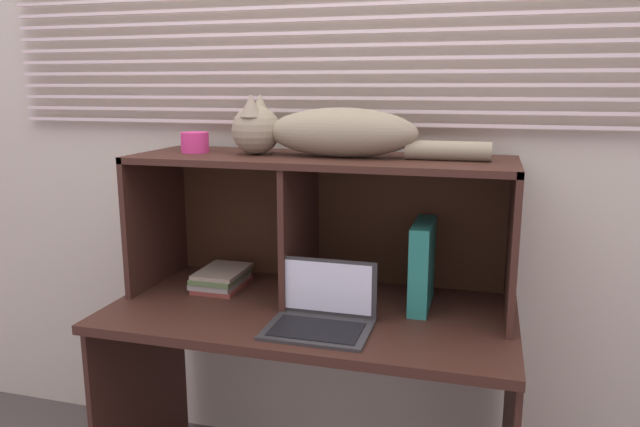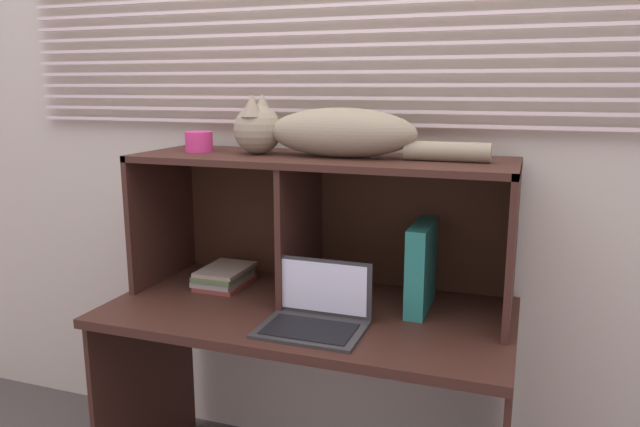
{
  "view_description": "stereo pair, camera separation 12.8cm",
  "coord_description": "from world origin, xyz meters",
  "px_view_note": "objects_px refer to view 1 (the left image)",
  "views": [
    {
      "loc": [
        0.54,
        -1.61,
        1.44
      ],
      "look_at": [
        0.0,
        0.29,
        1.02
      ],
      "focal_mm": 33.84,
      "sensor_mm": 36.0,
      "label": 1
    },
    {
      "loc": [
        0.66,
        -1.57,
        1.44
      ],
      "look_at": [
        0.0,
        0.29,
        1.02
      ],
      "focal_mm": 33.84,
      "sensor_mm": 36.0,
      "label": 2
    }
  ],
  "objects_px": {
    "book_stack": "(221,278)",
    "laptop": "(321,315)",
    "cat": "(323,132)",
    "small_basket": "(195,142)",
    "binder_upright": "(422,265)"
  },
  "relations": [
    {
      "from": "cat",
      "to": "small_basket",
      "type": "distance_m",
      "value": 0.47
    },
    {
      "from": "small_basket",
      "to": "laptop",
      "type": "bearing_deg",
      "value": -26.12
    },
    {
      "from": "cat",
      "to": "book_stack",
      "type": "xyz_separation_m",
      "value": [
        -0.38,
        -0.0,
        -0.53
      ]
    },
    {
      "from": "laptop",
      "to": "binder_upright",
      "type": "height_order",
      "value": "binder_upright"
    },
    {
      "from": "cat",
      "to": "binder_upright",
      "type": "bearing_deg",
      "value": -0.0
    },
    {
      "from": "cat",
      "to": "laptop",
      "type": "bearing_deg",
      "value": -76.01
    },
    {
      "from": "laptop",
      "to": "small_basket",
      "type": "xyz_separation_m",
      "value": [
        -0.53,
        0.26,
        0.48
      ]
    },
    {
      "from": "cat",
      "to": "laptop",
      "type": "relative_size",
      "value": 2.74
    },
    {
      "from": "laptop",
      "to": "small_basket",
      "type": "relative_size",
      "value": 3.21
    },
    {
      "from": "laptop",
      "to": "small_basket",
      "type": "bearing_deg",
      "value": 153.88
    },
    {
      "from": "binder_upright",
      "to": "cat",
      "type": "bearing_deg",
      "value": 180.0
    },
    {
      "from": "binder_upright",
      "to": "book_stack",
      "type": "bearing_deg",
      "value": -179.66
    },
    {
      "from": "book_stack",
      "to": "laptop",
      "type": "bearing_deg",
      "value": -29.86
    },
    {
      "from": "small_basket",
      "to": "binder_upright",
      "type": "bearing_deg",
      "value": 0.0
    },
    {
      "from": "laptop",
      "to": "cat",
      "type": "bearing_deg",
      "value": 103.99
    }
  ]
}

